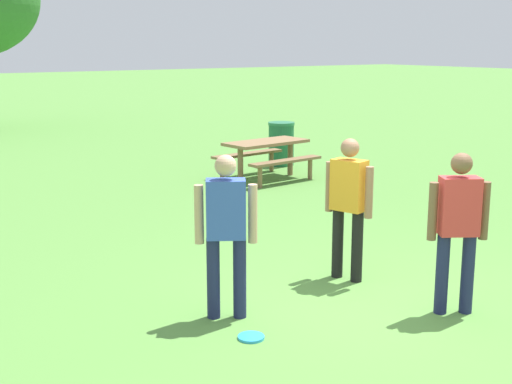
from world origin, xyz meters
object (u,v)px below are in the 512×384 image
person_thrower (458,223)px  trash_can_further_along (281,144)px  frisbee (251,337)px  picnic_table_near (266,151)px  person_catcher (226,226)px  person_bystander (349,200)px

person_thrower → trash_can_further_along: size_ratio=1.71×
frisbee → picnic_table_near: picnic_table_near is taller
picnic_table_near → trash_can_further_along: (1.22, 1.14, -0.08)m
picnic_table_near → trash_can_further_along: 1.67m
frisbee → picnic_table_near: 7.74m
person_catcher → trash_can_further_along: person_catcher is taller
person_bystander → picnic_table_near: bearing=63.3°
person_catcher → frisbee: 1.09m
person_thrower → person_catcher: same height
person_catcher → frisbee: (-0.09, -0.56, -0.93)m
person_thrower → trash_can_further_along: 8.84m
person_thrower → person_bystander: 1.40m
picnic_table_near → trash_can_further_along: bearing=42.9°
person_catcher → frisbee: person_catcher is taller
person_bystander → picnic_table_near: (2.74, 5.46, -0.38)m
person_thrower → trash_can_further_along: bearing=64.7°
person_catcher → person_bystander: 1.77m
frisbee → person_thrower: bearing=-17.3°
person_thrower → person_bystander: size_ratio=1.00×
frisbee → trash_can_further_along: trash_can_further_along is taller
person_catcher → trash_can_further_along: 8.88m
person_catcher → person_bystander: bearing=6.1°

